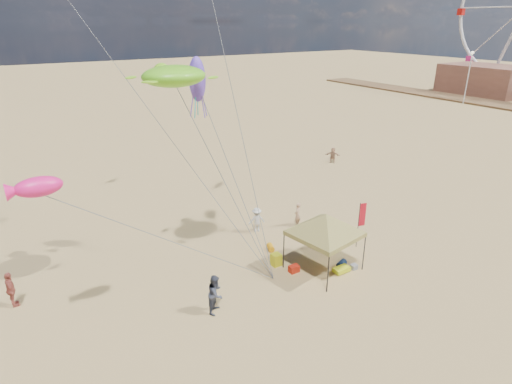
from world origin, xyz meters
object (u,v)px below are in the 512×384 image
at_px(beach_cart, 342,269).
at_px(person_far_c, 333,155).
at_px(lamp_north, 469,69).
at_px(cooler_red, 294,269).
at_px(feather_flag, 361,217).
at_px(person_far_a, 11,290).
at_px(cooler_blue, 314,232).
at_px(canopy_tent, 326,216).
at_px(chair_green, 334,243).
at_px(person_near_b, 216,294).
at_px(person_near_c, 257,220).
at_px(person_near_a, 297,214).
at_px(chair_yellow, 276,260).

relative_size(beach_cart, person_far_c, 0.59).
distance_m(person_far_c, lamp_north, 41.64).
bearing_deg(lamp_north, person_far_c, -162.82).
bearing_deg(cooler_red, feather_flag, 1.93).
bearing_deg(person_far_a, cooler_blue, -102.92).
relative_size(feather_flag, cooler_blue, 5.34).
distance_m(cooler_blue, person_far_c, 15.22).
bearing_deg(canopy_tent, cooler_blue, 57.82).
xyz_separation_m(beach_cart, person_far_a, (-15.20, 6.19, 0.71)).
relative_size(chair_green, beach_cart, 0.78).
bearing_deg(lamp_north, person_near_b, -156.11).
xyz_separation_m(cooler_red, person_far_c, (14.63, 13.30, 0.57)).
bearing_deg(person_far_c, feather_flag, -77.10).
bearing_deg(canopy_tent, person_near_b, -178.66).
relative_size(cooler_blue, person_far_c, 0.35).
distance_m(feather_flag, person_far_c, 16.33).
xyz_separation_m(cooler_blue, person_far_c, (10.98, 10.52, 0.57)).
bearing_deg(canopy_tent, feather_flag, 11.93).
height_order(feather_flag, cooler_red, feather_flag).
bearing_deg(person_near_c, feather_flag, 145.62).
xyz_separation_m(chair_green, person_far_a, (-16.64, 3.99, 0.56)).
height_order(cooler_red, person_far_a, person_far_a).
bearing_deg(canopy_tent, person_near_c, 97.16).
bearing_deg(lamp_north, cooler_blue, -155.76).
distance_m(feather_flag, lamp_north, 55.43).
bearing_deg(person_near_b, feather_flag, -37.70).
relative_size(cooler_blue, person_near_c, 0.33).
bearing_deg(person_far_a, canopy_tent, -116.16).
bearing_deg(person_near_a, cooler_blue, 58.32).
bearing_deg(beach_cart, person_near_a, 76.09).
height_order(person_far_a, lamp_north, lamp_north).
relative_size(canopy_tent, person_far_a, 3.35).
distance_m(canopy_tent, cooler_red, 3.40).
xyz_separation_m(beach_cart, person_near_b, (-7.21, 0.71, 0.76)).
bearing_deg(feather_flag, person_near_a, 108.47).
height_order(chair_yellow, person_near_a, person_near_a).
height_order(cooler_red, person_near_b, person_near_b).
distance_m(canopy_tent, lamp_north, 58.77).
distance_m(chair_green, beach_cart, 2.64).
xyz_separation_m(canopy_tent, beach_cart, (0.59, -0.87, -2.97)).
relative_size(feather_flag, person_near_a, 1.80).
bearing_deg(person_far_c, person_near_b, -95.40).
height_order(chair_green, person_far_c, person_far_c).
height_order(chair_green, person_near_a, person_near_a).
bearing_deg(person_near_b, person_near_a, -12.10).
distance_m(person_near_a, person_far_c, 14.19).
distance_m(chair_yellow, person_far_a, 13.17).
bearing_deg(chair_green, beach_cart, -123.11).
distance_m(beach_cart, person_near_c, 6.68).
height_order(cooler_red, cooler_blue, same).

